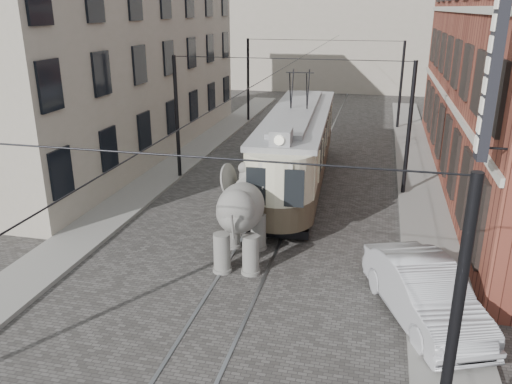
# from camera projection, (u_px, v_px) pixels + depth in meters

# --- Properties ---
(ground) EXTENTS (120.00, 120.00, 0.00)m
(ground) POSITION_uv_depth(u_px,v_px,m) (263.00, 238.00, 19.28)
(ground) COLOR #464441
(tram_rails) EXTENTS (1.54, 80.00, 0.02)m
(tram_rails) POSITION_uv_depth(u_px,v_px,m) (263.00, 237.00, 19.28)
(tram_rails) COLOR slate
(tram_rails) RESTS_ON ground
(sidewalk_right) EXTENTS (2.00, 60.00, 0.15)m
(sidewalk_right) POSITION_uv_depth(u_px,v_px,m) (431.00, 252.00, 17.95)
(sidewalk_right) COLOR slate
(sidewalk_right) RESTS_ON ground
(sidewalk_left) EXTENTS (2.00, 60.00, 0.15)m
(sidewalk_left) POSITION_uv_depth(u_px,v_px,m) (104.00, 220.00, 20.67)
(sidewalk_left) COLOR slate
(sidewalk_left) RESTS_ON ground
(stucco_building) EXTENTS (7.00, 24.00, 10.00)m
(stucco_building) POSITION_uv_depth(u_px,v_px,m) (112.00, 65.00, 29.16)
(stucco_building) COLOR gray
(stucco_building) RESTS_ON ground
(distant_block) EXTENTS (28.00, 10.00, 14.00)m
(distant_block) POSITION_uv_depth(u_px,v_px,m) (348.00, 18.00, 53.57)
(distant_block) COLOR gray
(distant_block) RESTS_ON ground
(catenary) EXTENTS (11.00, 30.20, 6.00)m
(catenary) POSITION_uv_depth(u_px,v_px,m) (283.00, 129.00, 22.90)
(catenary) COLOR black
(catenary) RESTS_ON ground
(tram) EXTENTS (3.45, 13.60, 5.35)m
(tram) POSITION_uv_depth(u_px,v_px,m) (298.00, 129.00, 24.35)
(tram) COLOR beige
(tram) RESTS_ON ground
(elephant) EXTENTS (3.08, 5.00, 2.92)m
(elephant) POSITION_uv_depth(u_px,v_px,m) (241.00, 219.00, 17.17)
(elephant) COLOR #64615C
(elephant) RESTS_ON ground
(parked_car) EXTENTS (3.49, 5.27, 1.64)m
(parked_car) POSITION_uv_depth(u_px,v_px,m) (424.00, 292.00, 14.01)
(parked_car) COLOR #A0A0A5
(parked_car) RESTS_ON ground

